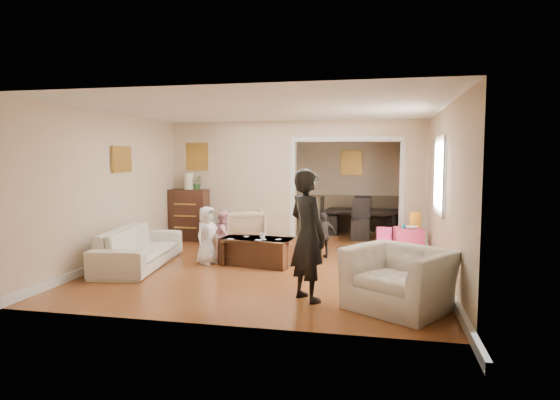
% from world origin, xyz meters
% --- Properties ---
extents(floor, '(7.00, 7.00, 0.00)m').
position_xyz_m(floor, '(0.00, 0.00, 0.00)').
color(floor, '#A5592A').
rests_on(floor, ground).
extents(partition_left, '(2.75, 0.18, 2.60)m').
position_xyz_m(partition_left, '(-1.38, 1.80, 1.30)').
color(partition_left, beige).
rests_on(partition_left, ground).
extents(partition_right, '(0.55, 0.18, 2.60)m').
position_xyz_m(partition_right, '(2.48, 1.80, 1.30)').
color(partition_right, beige).
rests_on(partition_right, ground).
extents(partition_header, '(2.22, 0.18, 0.35)m').
position_xyz_m(partition_header, '(1.10, 1.80, 2.42)').
color(partition_header, beige).
rests_on(partition_header, partition_right).
extents(window_pane, '(0.03, 0.95, 1.10)m').
position_xyz_m(window_pane, '(2.73, -0.40, 1.55)').
color(window_pane, white).
rests_on(window_pane, ground).
extents(framed_art_partition, '(0.45, 0.03, 0.55)m').
position_xyz_m(framed_art_partition, '(-2.20, 1.70, 1.85)').
color(framed_art_partition, brown).
rests_on(framed_art_partition, partition_left).
extents(framed_art_sofa_wall, '(0.03, 0.55, 0.40)m').
position_xyz_m(framed_art_sofa_wall, '(-2.71, -0.60, 1.80)').
color(framed_art_sofa_wall, brown).
extents(framed_art_alcove, '(0.45, 0.03, 0.55)m').
position_xyz_m(framed_art_alcove, '(1.10, 3.44, 1.70)').
color(framed_art_alcove, brown).
extents(sofa, '(1.15, 2.30, 0.64)m').
position_xyz_m(sofa, '(-2.17, -1.05, 0.32)').
color(sofa, beige).
rests_on(sofa, ground).
extents(armchair_back, '(1.07, 1.08, 0.75)m').
position_xyz_m(armchair_back, '(-0.94, 1.05, 0.38)').
color(armchair_back, tan).
rests_on(armchair_back, ground).
extents(armchair_front, '(1.49, 1.45, 0.74)m').
position_xyz_m(armchair_front, '(2.04, -2.52, 0.37)').
color(armchair_front, beige).
rests_on(armchair_front, ground).
extents(dresser, '(0.82, 0.46, 1.13)m').
position_xyz_m(dresser, '(-2.33, 1.52, 0.56)').
color(dresser, black).
rests_on(dresser, ground).
extents(table_lamp, '(0.22, 0.22, 0.36)m').
position_xyz_m(table_lamp, '(-2.33, 1.52, 1.31)').
color(table_lamp, '#F3E8C6').
rests_on(table_lamp, dresser).
extents(potted_plant, '(0.26, 0.23, 0.29)m').
position_xyz_m(potted_plant, '(-2.13, 1.52, 1.27)').
color(potted_plant, '#34652D').
rests_on(potted_plant, dresser).
extents(coffee_table, '(1.31, 0.85, 0.46)m').
position_xyz_m(coffee_table, '(-0.24, -0.54, 0.23)').
color(coffee_table, '#371B11').
rests_on(coffee_table, ground).
extents(coffee_cup, '(0.12, 0.12, 0.10)m').
position_xyz_m(coffee_cup, '(-0.14, -0.59, 0.50)').
color(coffee_cup, beige).
rests_on(coffee_cup, coffee_table).
extents(play_table, '(0.57, 0.57, 0.50)m').
position_xyz_m(play_table, '(2.34, 0.90, 0.25)').
color(play_table, '#EA3D76').
rests_on(play_table, ground).
extents(cereal_box, '(0.21, 0.09, 0.30)m').
position_xyz_m(cereal_box, '(2.46, 1.00, 0.65)').
color(cereal_box, yellow).
rests_on(cereal_box, play_table).
extents(cyan_cup, '(0.08, 0.08, 0.08)m').
position_xyz_m(cyan_cup, '(2.24, 0.85, 0.54)').
color(cyan_cup, teal).
rests_on(cyan_cup, play_table).
extents(toy_block, '(0.10, 0.09, 0.05)m').
position_xyz_m(toy_block, '(2.22, 1.02, 0.52)').
color(toy_block, red).
rests_on(toy_block, play_table).
extents(play_bowl, '(0.26, 0.26, 0.06)m').
position_xyz_m(play_bowl, '(2.39, 0.78, 0.52)').
color(play_bowl, white).
rests_on(play_bowl, play_table).
extents(dining_table, '(1.77, 1.09, 0.59)m').
position_xyz_m(dining_table, '(1.39, 2.94, 0.30)').
color(dining_table, black).
rests_on(dining_table, ground).
extents(adult_person, '(0.73, 0.72, 1.69)m').
position_xyz_m(adult_person, '(0.90, -2.38, 0.85)').
color(adult_person, black).
rests_on(adult_person, ground).
extents(child_kneel_a, '(0.48, 0.57, 1.00)m').
position_xyz_m(child_kneel_a, '(-1.09, -0.69, 0.50)').
color(child_kneel_a, silver).
rests_on(child_kneel_a, ground).
extents(child_kneel_b, '(0.38, 0.46, 0.87)m').
position_xyz_m(child_kneel_b, '(-0.94, -0.24, 0.43)').
color(child_kneel_b, pink).
rests_on(child_kneel_b, ground).
extents(child_toddler, '(0.53, 0.41, 0.84)m').
position_xyz_m(child_toddler, '(0.81, 0.21, 0.42)').
color(child_toddler, black).
rests_on(child_toddler, ground).
extents(craft_papers, '(0.92, 0.41, 0.00)m').
position_xyz_m(craft_papers, '(-0.26, -0.63, 0.46)').
color(craft_papers, white).
rests_on(craft_papers, coffee_table).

